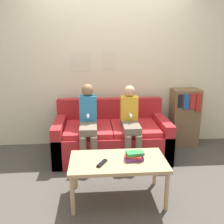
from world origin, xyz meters
TOP-DOWN VIEW (x-y plane):
  - ground_plane at (0.00, 0.00)m, footprint 10.00×10.00m
  - wall_back at (-0.00, 1.10)m, footprint 8.00×0.06m
  - couch at (0.00, 0.56)m, footprint 1.65×0.89m
  - coffee_table at (-0.01, -0.55)m, footprint 1.02×0.56m
  - person_left at (-0.33, 0.35)m, footprint 0.24×0.60m
  - person_right at (0.25, 0.35)m, footprint 0.24×0.60m
  - tv_remote at (-0.19, -0.64)m, footprint 0.12×0.17m
  - book_stack at (0.16, -0.56)m, footprint 0.21×0.16m
  - bookshelf at (1.23, 0.89)m, footprint 0.43×0.33m

SIDE VIEW (x-z plane):
  - ground_plane at x=0.00m, z-range 0.00..0.00m
  - couch at x=0.00m, z-range -0.12..0.68m
  - coffee_table at x=-0.01m, z-range 0.18..0.63m
  - tv_remote at x=-0.19m, z-range 0.45..0.48m
  - bookshelf at x=1.23m, z-range 0.00..0.94m
  - book_stack at x=0.16m, z-range 0.45..0.54m
  - person_right at x=0.25m, z-range 0.06..1.14m
  - person_left at x=-0.33m, z-range 0.06..1.17m
  - wall_back at x=0.00m, z-range 0.00..2.60m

